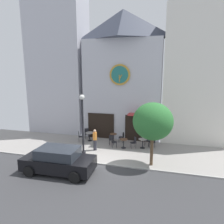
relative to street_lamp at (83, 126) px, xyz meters
name	(u,v)px	position (x,y,z in m)	size (l,w,h in m)	color
ground_plane	(93,168)	(1.31, -1.61, -2.30)	(25.23, 11.99, 0.13)	gray
clock_building	(123,74)	(1.70, 5.44, 3.59)	(7.00, 3.39, 11.33)	#B2B2BC
neighbor_building_left	(58,60)	(-4.99, 5.93, 4.94)	(5.61, 3.12, 14.43)	#B2B2BC
neighbor_building_right	(201,76)	(8.40, 5.94, 3.40)	(6.14, 3.15, 11.36)	silver
street_lamp	(83,126)	(0.00, 0.00, 0.00)	(0.36, 0.36, 4.48)	black
street_tree	(153,121)	(4.86, -0.22, 0.66)	(2.53, 2.28, 4.15)	brown
cafe_table_near_door	(90,135)	(-0.76, 3.26, -1.72)	(0.76, 0.76, 0.75)	black
cafe_table_rightmost	(113,137)	(1.34, 3.53, -1.80)	(0.61, 0.61, 0.72)	black
cafe_table_center_left	(124,142)	(2.50, 2.29, -1.77)	(0.65, 0.65, 0.74)	black
cafe_table_leftmost	(143,142)	(3.97, 2.65, -1.75)	(0.67, 0.67, 0.76)	black
cafe_chair_right_end	(111,139)	(1.38, 2.69, -1.75)	(0.50, 0.50, 0.90)	black
cafe_chair_curbside	(122,137)	(2.12, 3.54, -1.75)	(0.43, 0.43, 0.90)	black
cafe_chair_outer	(80,136)	(-1.53, 2.84, -1.75)	(0.53, 0.53, 0.90)	black
cafe_chair_left_end	(134,142)	(3.31, 2.52, -1.75)	(0.55, 0.55, 0.90)	black
cafe_chair_mid_row	(113,141)	(1.67, 2.19, -1.75)	(0.50, 0.50, 0.90)	black
cafe_chair_near_tree	(87,133)	(-1.29, 3.89, -1.75)	(0.55, 0.55, 0.90)	black
cafe_chair_corner	(148,139)	(4.30, 3.44, -1.75)	(0.46, 0.46, 0.90)	black
cafe_chair_by_entrance	(153,141)	(4.76, 3.01, -1.75)	(0.56, 0.56, 0.90)	black
pedestrian_orange	(95,140)	(0.43, 1.28, -1.41)	(0.45, 0.45, 1.67)	#2D2D38
parked_car_black	(59,160)	(-0.51, -2.64, -1.52)	(4.34, 2.10, 1.55)	black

